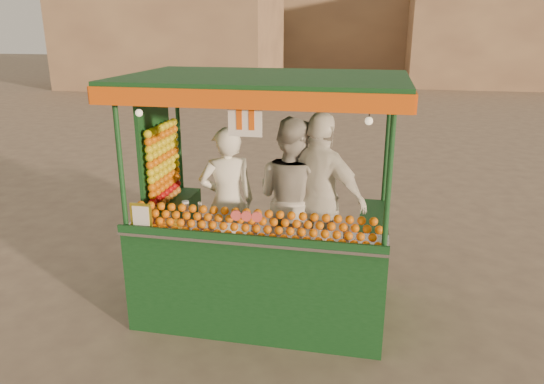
% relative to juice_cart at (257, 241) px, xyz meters
% --- Properties ---
extents(ground, '(90.00, 90.00, 0.00)m').
position_rel_juice_cart_xyz_m(ground, '(0.09, 0.05, -0.82)').
color(ground, '#6C584D').
rests_on(ground, ground).
extents(building_left, '(10.00, 6.00, 6.00)m').
position_rel_juice_cart_xyz_m(building_left, '(-8.91, 20.05, 2.18)').
color(building_left, tan).
rests_on(building_left, ground).
extents(building_right, '(9.00, 6.00, 5.00)m').
position_rel_juice_cart_xyz_m(building_right, '(7.09, 24.05, 1.68)').
color(building_right, tan).
rests_on(building_right, ground).
extents(building_center, '(14.00, 7.00, 7.00)m').
position_rel_juice_cart_xyz_m(building_center, '(-1.91, 30.05, 2.68)').
color(building_center, tan).
rests_on(building_center, ground).
extents(juice_cart, '(2.75, 1.78, 2.50)m').
position_rel_juice_cart_xyz_m(juice_cart, '(0.00, 0.00, 0.00)').
color(juice_cart, '#0F3817').
rests_on(juice_cart, ground).
extents(vendor_left, '(0.71, 0.61, 1.66)m').
position_rel_juice_cart_xyz_m(vendor_left, '(-0.40, 0.30, 0.30)').
color(vendor_left, white).
rests_on(vendor_left, ground).
extents(vendor_middle, '(1.08, 1.00, 1.77)m').
position_rel_juice_cart_xyz_m(vendor_middle, '(0.31, 0.40, 0.36)').
color(vendor_middle, beige).
rests_on(vendor_middle, ground).
extents(vendor_right, '(1.17, 0.87, 1.84)m').
position_rel_juice_cart_xyz_m(vendor_right, '(0.62, 0.33, 0.39)').
color(vendor_right, white).
rests_on(vendor_right, ground).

